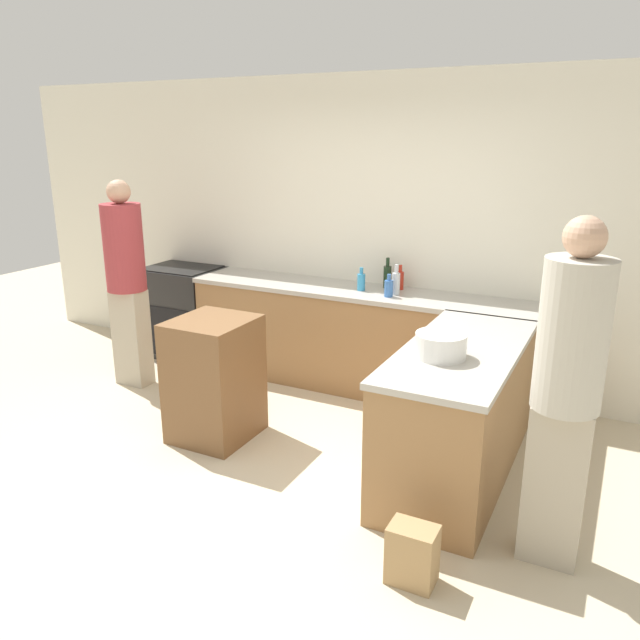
# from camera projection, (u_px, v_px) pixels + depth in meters

# --- Properties ---
(ground_plane) EXTENTS (14.00, 14.00, 0.00)m
(ground_plane) POSITION_uv_depth(u_px,v_px,m) (248.00, 478.00, 4.15)
(ground_plane) COLOR beige
(wall_back) EXTENTS (8.00, 0.06, 2.70)m
(wall_back) POSITION_uv_depth(u_px,v_px,m) (373.00, 233.00, 5.55)
(wall_back) COLOR silver
(wall_back) RESTS_ON ground_plane
(counter_back) EXTENTS (3.10, 0.62, 0.90)m
(counter_back) POSITION_uv_depth(u_px,v_px,m) (357.00, 338.00, 5.53)
(counter_back) COLOR olive
(counter_back) RESTS_ON ground_plane
(counter_peninsula) EXTENTS (0.69, 1.66, 0.90)m
(counter_peninsula) POSITION_uv_depth(u_px,v_px,m) (458.00, 413.00, 4.06)
(counter_peninsula) COLOR olive
(counter_peninsula) RESTS_ON ground_plane
(range_oven) EXTENTS (0.75, 0.59, 0.91)m
(range_oven) POSITION_uv_depth(u_px,v_px,m) (184.00, 311.00, 6.37)
(range_oven) COLOR black
(range_oven) RESTS_ON ground_plane
(island_table) EXTENTS (0.55, 0.59, 0.91)m
(island_table) POSITION_uv_depth(u_px,v_px,m) (214.00, 379.00, 4.61)
(island_table) COLOR brown
(island_table) RESTS_ON ground_plane
(mixing_bowl) EXTENTS (0.31, 0.31, 0.15)m
(mixing_bowl) POSITION_uv_depth(u_px,v_px,m) (441.00, 345.00, 3.75)
(mixing_bowl) COLOR white
(mixing_bowl) RESTS_ON counter_peninsula
(vinegar_bottle_clear) EXTENTS (0.07, 0.07, 0.26)m
(vinegar_bottle_clear) POSITION_uv_depth(u_px,v_px,m) (396.00, 283.00, 5.20)
(vinegar_bottle_clear) COLOR silver
(vinegar_bottle_clear) RESTS_ON counter_back
(wine_bottle_dark) EXTENTS (0.07, 0.07, 0.27)m
(wine_bottle_dark) POSITION_uv_depth(u_px,v_px,m) (387.00, 276.00, 5.43)
(wine_bottle_dark) COLOR black
(wine_bottle_dark) RESTS_ON counter_back
(dish_soap_bottle) EXTENTS (0.07, 0.07, 0.20)m
(dish_soap_bottle) POSITION_uv_depth(u_px,v_px,m) (361.00, 281.00, 5.35)
(dish_soap_bottle) COLOR #338CBF
(dish_soap_bottle) RESTS_ON counter_back
(water_bottle_blue) EXTENTS (0.07, 0.07, 0.19)m
(water_bottle_blue) POSITION_uv_depth(u_px,v_px,m) (389.00, 288.00, 5.14)
(water_bottle_blue) COLOR #386BB7
(water_bottle_blue) RESTS_ON counter_back
(hot_sauce_bottle) EXTENTS (0.06, 0.06, 0.21)m
(hot_sauce_bottle) POSITION_uv_depth(u_px,v_px,m) (400.00, 280.00, 5.38)
(hot_sauce_bottle) COLOR red
(hot_sauce_bottle) RESTS_ON counter_back
(person_by_range) EXTENTS (0.34, 0.34, 1.83)m
(person_by_range) POSITION_uv_depth(u_px,v_px,m) (126.00, 277.00, 5.45)
(person_by_range) COLOR #ADA38E
(person_by_range) RESTS_ON ground_plane
(person_at_peninsula) EXTENTS (0.33, 0.33, 1.84)m
(person_at_peninsula) POSITION_uv_depth(u_px,v_px,m) (567.00, 385.00, 3.08)
(person_at_peninsula) COLOR #ADA38E
(person_at_peninsula) RESTS_ON ground_plane
(paper_bag) EXTENTS (0.24, 0.17, 0.32)m
(paper_bag) POSITION_uv_depth(u_px,v_px,m) (412.00, 555.00, 3.15)
(paper_bag) COLOR #A88456
(paper_bag) RESTS_ON ground_plane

